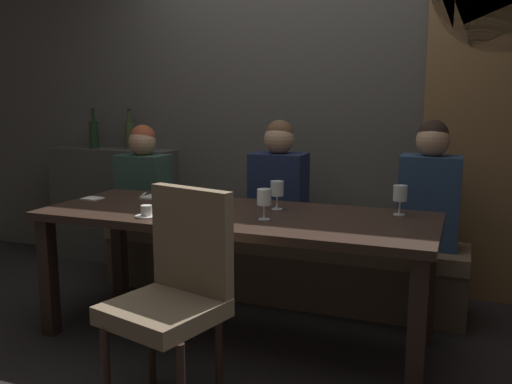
# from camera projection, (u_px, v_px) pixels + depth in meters

# --- Properties ---
(ground) EXTENTS (9.00, 9.00, 0.00)m
(ground) POSITION_uv_depth(u_px,v_px,m) (236.00, 337.00, 3.22)
(ground) COLOR black
(back_wall_tiled) EXTENTS (6.00, 0.12, 3.00)m
(back_wall_tiled) POSITION_uv_depth(u_px,v_px,m) (300.00, 79.00, 4.08)
(back_wall_tiled) COLOR #4C4944
(back_wall_tiled) RESTS_ON ground
(arched_door) EXTENTS (0.90, 0.05, 2.55)m
(arched_door) POSITION_uv_depth(u_px,v_px,m) (497.00, 98.00, 3.56)
(arched_door) COLOR brown
(arched_door) RESTS_ON ground
(back_counter) EXTENTS (1.10, 0.28, 0.95)m
(back_counter) POSITION_uv_depth(u_px,v_px,m) (115.00, 205.00, 4.64)
(back_counter) COLOR #413E3A
(back_counter) RESTS_ON ground
(dining_table) EXTENTS (2.20, 0.84, 0.74)m
(dining_table) POSITION_uv_depth(u_px,v_px,m) (235.00, 228.00, 3.10)
(dining_table) COLOR black
(dining_table) RESTS_ON ground
(banquette_bench) EXTENTS (2.50, 0.44, 0.45)m
(banquette_bench) POSITION_uv_depth(u_px,v_px,m) (276.00, 265.00, 3.82)
(banquette_bench) COLOR #4A3C2E
(banquette_bench) RESTS_ON ground
(chair_near_side) EXTENTS (0.54, 0.54, 0.98)m
(chair_near_side) POSITION_uv_depth(u_px,v_px,m) (176.00, 285.00, 2.45)
(chair_near_side) COLOR #302119
(chair_near_side) RESTS_ON ground
(diner_redhead) EXTENTS (0.36, 0.24, 0.72)m
(diner_redhead) POSITION_uv_depth(u_px,v_px,m) (144.00, 177.00, 4.07)
(diner_redhead) COLOR #2D473D
(diner_redhead) RESTS_ON banquette_bench
(diner_bearded) EXTENTS (0.36, 0.24, 0.78)m
(diner_bearded) POSITION_uv_depth(u_px,v_px,m) (279.00, 182.00, 3.68)
(diner_bearded) COLOR #192342
(diner_bearded) RESTS_ON banquette_bench
(diner_far_end) EXTENTS (0.36, 0.24, 0.79)m
(diner_far_end) POSITION_uv_depth(u_px,v_px,m) (430.00, 188.00, 3.40)
(diner_far_end) COLOR navy
(diner_far_end) RESTS_ON banquette_bench
(wine_bottle_dark_red) EXTENTS (0.08, 0.08, 0.33)m
(wine_bottle_dark_red) POSITION_uv_depth(u_px,v_px,m) (94.00, 134.00, 4.56)
(wine_bottle_dark_red) COLOR black
(wine_bottle_dark_red) RESTS_ON back_counter
(wine_bottle_pale_label) EXTENTS (0.08, 0.08, 0.33)m
(wine_bottle_pale_label) POSITION_uv_depth(u_px,v_px,m) (130.00, 134.00, 4.50)
(wine_bottle_pale_label) COLOR #384728
(wine_bottle_pale_label) RESTS_ON back_counter
(wine_glass_center_front) EXTENTS (0.08, 0.08, 0.16)m
(wine_glass_center_front) POSITION_uv_depth(u_px,v_px,m) (277.00, 190.00, 3.16)
(wine_glass_center_front) COLOR silver
(wine_glass_center_front) RESTS_ON dining_table
(wine_glass_end_left) EXTENTS (0.08, 0.08, 0.16)m
(wine_glass_end_left) POSITION_uv_depth(u_px,v_px,m) (264.00, 199.00, 2.89)
(wine_glass_end_left) COLOR silver
(wine_glass_end_left) RESTS_ON dining_table
(wine_glass_end_right) EXTENTS (0.08, 0.08, 0.16)m
(wine_glass_end_right) POSITION_uv_depth(u_px,v_px,m) (400.00, 195.00, 3.01)
(wine_glass_end_right) COLOR silver
(wine_glass_end_right) RESTS_ON dining_table
(espresso_cup) EXTENTS (0.12, 0.12, 0.06)m
(espresso_cup) POSITION_uv_depth(u_px,v_px,m) (146.00, 212.00, 2.97)
(espresso_cup) COLOR white
(espresso_cup) RESTS_ON dining_table
(dessert_plate) EXTENTS (0.19, 0.19, 0.05)m
(dessert_plate) POSITION_uv_depth(u_px,v_px,m) (161.00, 195.00, 3.54)
(dessert_plate) COLOR white
(dessert_plate) RESTS_ON dining_table
(fork_on_table) EXTENTS (0.08, 0.16, 0.01)m
(fork_on_table) POSITION_uv_depth(u_px,v_px,m) (143.00, 195.00, 3.61)
(fork_on_table) COLOR silver
(fork_on_table) RESTS_ON dining_table
(folded_napkin) EXTENTS (0.12, 0.11, 0.01)m
(folded_napkin) POSITION_uv_depth(u_px,v_px,m) (92.00, 198.00, 3.48)
(folded_napkin) COLOR silver
(folded_napkin) RESTS_ON dining_table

